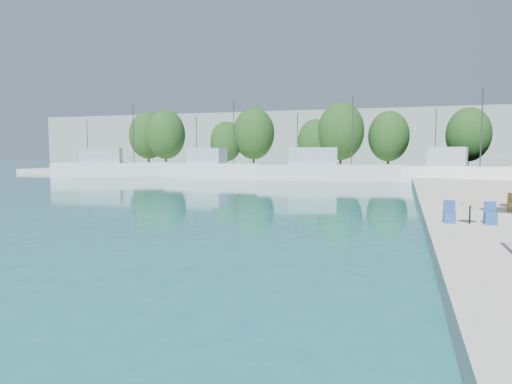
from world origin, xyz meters
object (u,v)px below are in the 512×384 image
(trawler_01, at_px, (118,168))
(trawler_04, at_px, (463,173))
(trawler_02, at_px, (220,169))
(trawler_03, at_px, (332,171))

(trawler_01, height_order, trawler_04, same)
(trawler_04, bearing_deg, trawler_02, -173.27)
(trawler_01, xyz_separation_m, trawler_03, (29.75, -0.63, -0.00))
(trawler_02, bearing_deg, trawler_04, -4.82)
(trawler_02, distance_m, trawler_03, 14.48)
(trawler_01, relative_size, trawler_03, 0.94)
(trawler_02, xyz_separation_m, trawler_03, (14.46, -0.82, -0.00))
(trawler_01, bearing_deg, trawler_03, -28.69)
(trawler_01, height_order, trawler_03, same)
(trawler_01, xyz_separation_m, trawler_04, (43.69, -2.35, 0.00))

